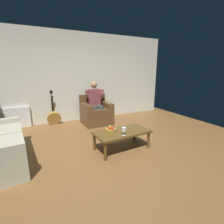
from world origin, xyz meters
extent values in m
plane|color=brown|center=(0.00, 0.00, 0.00)|extent=(6.68, 6.68, 0.00)
cube|color=beige|center=(0.00, -2.67, 1.34)|extent=(5.97, 0.06, 2.68)
cube|color=brown|center=(-0.26, -1.99, 0.20)|extent=(0.82, 0.78, 0.39)
cube|color=brown|center=(-0.26, -1.93, 0.44)|extent=(0.49, 0.65, 0.10)
cube|color=brown|center=(-0.58, -2.00, 0.51)|extent=(0.18, 0.77, 0.24)
cube|color=brown|center=(0.06, -1.99, 0.51)|extent=(0.18, 0.77, 0.24)
cube|color=brown|center=(-0.25, -2.32, 0.62)|extent=(0.81, 0.14, 0.46)
cube|color=brown|center=(-0.26, -2.15, 0.76)|extent=(0.36, 0.19, 0.53)
sphere|color=#A87A5B|center=(-0.26, -2.15, 1.15)|extent=(0.20, 0.20, 0.20)
cylinder|color=#373D37|center=(-0.36, -1.95, 0.51)|extent=(0.14, 0.39, 0.13)
cylinder|color=#373D37|center=(-0.36, -1.76, 0.25)|extent=(0.12, 0.12, 0.49)
cylinder|color=brown|center=(-0.46, -2.10, 0.88)|extent=(0.20, 0.09, 0.29)
cylinder|color=#373D37|center=(-0.16, -1.95, 0.51)|extent=(0.14, 0.39, 0.13)
cylinder|color=#373D37|center=(-0.16, -1.75, 0.25)|extent=(0.12, 0.12, 0.49)
cylinder|color=brown|center=(-0.05, -2.09, 0.88)|extent=(0.20, 0.09, 0.29)
cube|color=#563E18|center=(-0.14, -0.23, 0.36)|extent=(1.14, 0.65, 0.04)
cylinder|color=#563E18|center=(-0.66, -0.02, 0.17)|extent=(0.06, 0.06, 0.34)
cylinder|color=#563E18|center=(0.35, 0.05, 0.17)|extent=(0.06, 0.06, 0.34)
cylinder|color=#563E18|center=(-0.62, -0.50, 0.17)|extent=(0.06, 0.06, 0.34)
cylinder|color=#563E18|center=(0.38, -0.43, 0.17)|extent=(0.06, 0.06, 0.34)
cylinder|color=#AE7E3B|center=(0.90, -2.46, 0.20)|extent=(0.39, 0.19, 0.41)
cylinder|color=black|center=(0.90, -2.41, 0.22)|extent=(0.11, 0.03, 0.11)
cube|color=black|center=(0.90, -2.57, 0.63)|extent=(0.05, 0.15, 0.49)
cube|color=black|center=(0.90, -2.65, 0.93)|extent=(0.07, 0.06, 0.14)
cube|color=white|center=(1.84, -2.60, 0.29)|extent=(0.64, 0.06, 0.58)
cylinder|color=silver|center=(-0.07, -0.03, 0.38)|extent=(0.07, 0.07, 0.01)
cylinder|color=silver|center=(-0.07, -0.03, 0.42)|extent=(0.01, 0.01, 0.08)
cylinder|color=silver|center=(-0.07, -0.03, 0.50)|extent=(0.08, 0.08, 0.07)
cylinder|color=#590C19|center=(-0.07, -0.03, 0.48)|extent=(0.07, 0.07, 0.03)
cylinder|color=olive|center=(0.07, -0.32, 0.41)|extent=(0.23, 0.23, 0.05)
sphere|color=red|center=(0.08, -0.32, 0.45)|extent=(0.07, 0.07, 0.07)
sphere|color=#B32F17|center=(0.05, -0.27, 0.45)|extent=(0.07, 0.07, 0.07)
sphere|color=#7FA628|center=(0.05, -0.38, 0.45)|extent=(0.07, 0.07, 0.07)
camera|label=1|loc=(1.40, 2.47, 1.57)|focal=26.33mm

